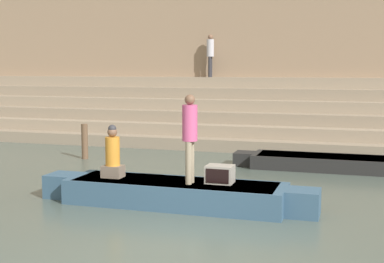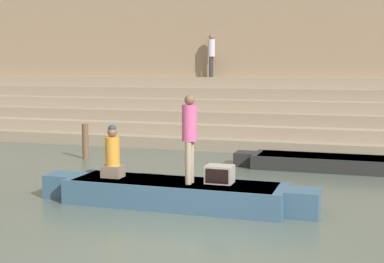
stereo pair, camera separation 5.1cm
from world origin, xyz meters
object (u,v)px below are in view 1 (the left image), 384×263
at_px(rowboat_main, 175,193).
at_px(person_rowing, 113,155).
at_px(person_standing, 190,132).
at_px(moored_boat_shore, 325,162).
at_px(person_on_steps, 210,52).
at_px(mooring_post, 85,141).
at_px(tv_set, 220,174).

xyz_separation_m(rowboat_main, person_rowing, (-1.39, -0.01, 0.71)).
distance_m(person_standing, moored_boat_shore, 5.80).
bearing_deg(person_standing, moored_boat_shore, 56.99).
bearing_deg(person_on_steps, mooring_post, 125.74).
xyz_separation_m(person_standing, person_rowing, (-1.76, 0.09, -0.58)).
bearing_deg(mooring_post, rowboat_main, -44.97).
height_order(person_standing, moored_boat_shore, person_standing).
xyz_separation_m(moored_boat_shore, mooring_post, (-7.32, -0.43, 0.34)).
distance_m(moored_boat_shore, mooring_post, 7.34).
bearing_deg(moored_boat_shore, mooring_post, -171.66).
bearing_deg(tv_set, moored_boat_shore, 61.68).
relative_size(rowboat_main, tv_set, 10.70).
bearing_deg(person_standing, rowboat_main, 156.09).
height_order(moored_boat_shore, person_on_steps, person_on_steps).
bearing_deg(mooring_post, person_on_steps, 68.60).
xyz_separation_m(person_rowing, person_on_steps, (-0.81, 10.69, 2.49)).
distance_m(person_standing, person_rowing, 1.85).
distance_m(person_rowing, mooring_post, 5.62).
distance_m(rowboat_main, person_rowing, 1.57).
height_order(moored_boat_shore, mooring_post, mooring_post).
height_order(rowboat_main, person_standing, person_standing).
relative_size(rowboat_main, moored_boat_shore, 1.14).
relative_size(rowboat_main, person_on_steps, 3.45).
bearing_deg(person_rowing, moored_boat_shore, 44.41).
relative_size(person_rowing, moored_boat_shore, 0.22).
bearing_deg(person_on_steps, moored_boat_shore, -171.80).
relative_size(tv_set, moored_boat_shore, 0.11).
height_order(person_standing, mooring_post, person_standing).
distance_m(person_rowing, person_on_steps, 11.01).
distance_m(person_standing, tv_set, 1.06).
bearing_deg(rowboat_main, moored_boat_shore, 61.00).
bearing_deg(rowboat_main, person_on_steps, 101.13).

